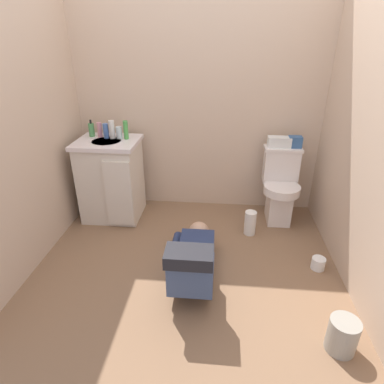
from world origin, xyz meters
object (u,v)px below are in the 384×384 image
object	(u,v)px
bottle_green	(126,130)
trash_can	(342,335)
bottle_pink	(100,130)
person_plumber	(193,259)
tissue_box	(279,142)
toilet	(280,186)
soap_dispenser	(92,130)
bottle_white	(112,130)
toilet_paper_roll	(318,263)
paper_towel_roll	(250,223)
bottle_blue	(106,131)
faucet	(111,131)
toiletry_bag	(295,142)
vanity_cabinet	(112,179)
bottle_clear	(119,133)

from	to	relation	value
bottle_green	trash_can	distance (m)	2.43
bottle_pink	bottle_green	bearing A→B (deg)	-8.72
person_plumber	tissue_box	size ratio (longest dim) A/B	4.84
toilet	soap_dispenser	world-z (taller)	soap_dispenser
bottle_pink	bottle_white	size ratio (longest dim) A/B	0.83
toilet_paper_roll	trash_can	bearing A→B (deg)	-94.47
toilet_paper_roll	toilet	bearing A→B (deg)	105.82
paper_towel_roll	bottle_blue	bearing A→B (deg)	167.44
faucet	toiletry_bag	size ratio (longest dim) A/B	0.81
bottle_blue	bottle_white	xyz separation A→B (m)	(0.06, -0.00, 0.02)
faucet	trash_can	xyz separation A→B (m)	(1.87, -1.63, -0.76)
faucet	soap_dispenser	distance (m)	0.19
vanity_cabinet	trash_can	bearing A→B (deg)	-38.46
vanity_cabinet	bottle_green	xyz separation A→B (m)	(0.17, 0.07, 0.49)
person_plumber	tissue_box	world-z (taller)	tissue_box
tissue_box	trash_can	xyz separation A→B (m)	(0.21, -1.66, -0.69)
bottle_green	bottle_white	bearing A→B (deg)	176.30
bottle_pink	bottle_white	world-z (taller)	bottle_white
bottle_clear	toilet_paper_roll	xyz separation A→B (m)	(1.83, -0.79, -0.83)
person_plumber	toiletry_bag	xyz separation A→B (m)	(0.89, 1.09, 0.63)
toilet	person_plumber	world-z (taller)	toilet
vanity_cabinet	toilet	bearing A→B (deg)	2.73
bottle_white	faucet	bearing A→B (deg)	117.61
bottle_blue	vanity_cabinet	bearing A→B (deg)	-68.99
faucet	paper_towel_roll	bearing A→B (deg)	-15.28
vanity_cabinet	bottle_pink	distance (m)	0.50
tissue_box	bottle_white	size ratio (longest dim) A/B	1.26
toilet	paper_towel_roll	distance (m)	0.50
tissue_box	toilet	bearing A→B (deg)	-63.57
faucet	person_plumber	world-z (taller)	faucet
vanity_cabinet	toiletry_bag	xyz separation A→B (m)	(1.81, 0.17, 0.39)
toilet	paper_towel_roll	bearing A→B (deg)	-133.20
toiletry_bag	soap_dispenser	xyz separation A→B (m)	(-2.00, -0.05, 0.08)
person_plumber	bottle_clear	xyz separation A→B (m)	(-0.82, 0.99, 0.70)
bottle_pink	trash_can	size ratio (longest dim) A/B	0.64
bottle_pink	toilet_paper_roll	xyz separation A→B (m)	(2.03, -0.83, -0.84)
bottle_pink	bottle_blue	xyz separation A→B (m)	(0.07, -0.03, -0.00)
bottle_blue	toilet_paper_roll	distance (m)	2.28
paper_towel_roll	toilet	bearing A→B (deg)	46.80
toilet_paper_roll	bottle_blue	bearing A→B (deg)	157.85
soap_dispenser	bottle_clear	size ratio (longest dim) A/B	1.42
toilet	bottle_clear	distance (m)	1.68
toiletry_bag	soap_dispenser	world-z (taller)	soap_dispenser
bottle_clear	bottle_green	world-z (taller)	bottle_green
bottle_clear	bottle_white	bearing A→B (deg)	179.24
tissue_box	vanity_cabinet	bearing A→B (deg)	-174.08
bottle_clear	paper_towel_roll	world-z (taller)	bottle_clear
vanity_cabinet	bottle_pink	xyz separation A→B (m)	(-0.10, 0.11, 0.47)
bottle_blue	soap_dispenser	bearing A→B (deg)	164.57
tissue_box	soap_dispenser	size ratio (longest dim) A/B	1.33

